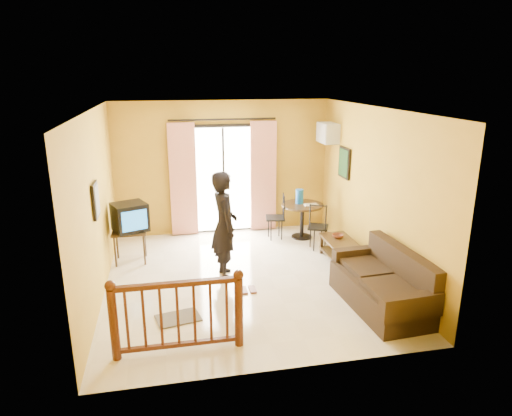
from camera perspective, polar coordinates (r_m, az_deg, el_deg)
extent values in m
plane|color=beige|center=(7.77, -1.49, -8.82)|extent=(5.00, 5.00, 0.00)
plane|color=white|center=(7.04, -1.66, 12.25)|extent=(5.00, 5.00, 0.00)
plane|color=#B78C23|center=(9.68, -4.14, 5.03)|extent=(4.50, 0.00, 4.50)
plane|color=#B78C23|center=(4.96, 3.45, -6.32)|extent=(4.50, 0.00, 4.50)
plane|color=#B78C23|center=(7.26, -19.36, 0.19)|extent=(0.00, 5.00, 5.00)
plane|color=#B78C23|center=(7.96, 14.60, 2.00)|extent=(0.00, 5.00, 5.00)
cube|color=black|center=(9.72, -4.10, 3.57)|extent=(1.34, 0.03, 2.34)
cube|color=white|center=(9.69, -4.07, 3.52)|extent=(1.20, 0.04, 2.20)
cube|color=black|center=(9.67, -4.05, 3.50)|extent=(0.04, 0.02, 2.20)
cube|color=beige|center=(9.56, -9.10, 3.48)|extent=(0.55, 0.08, 2.35)
cube|color=beige|center=(9.77, 0.92, 3.97)|extent=(0.55, 0.08, 2.35)
cylinder|color=black|center=(9.44, -4.19, 10.99)|extent=(2.20, 0.04, 0.04)
cube|color=black|center=(8.54, -15.56, -2.83)|extent=(0.60, 0.50, 0.04)
cylinder|color=black|center=(8.47, -17.19, -5.22)|extent=(0.04, 0.04, 0.58)
cylinder|color=black|center=(8.43, -13.79, -5.06)|extent=(0.04, 0.04, 0.58)
cylinder|color=black|center=(8.85, -16.96, -4.27)|extent=(0.04, 0.04, 0.58)
cylinder|color=black|center=(8.81, -13.71, -4.11)|extent=(0.04, 0.04, 0.58)
cube|color=black|center=(8.45, -15.50, -1.08)|extent=(0.71, 0.68, 0.50)
cube|color=blue|center=(8.22, -14.93, -1.54)|extent=(0.42, 0.18, 0.36)
cube|color=black|center=(7.02, -19.43, 0.93)|extent=(0.04, 0.42, 0.52)
cube|color=#5E5A50|center=(7.02, -19.23, 0.94)|extent=(0.01, 0.34, 0.44)
cylinder|color=black|center=(9.45, 5.83, 0.36)|extent=(0.87, 0.87, 0.04)
cylinder|color=black|center=(9.56, 5.77, -1.67)|extent=(0.08, 0.08, 0.70)
cylinder|color=black|center=(9.67, 5.71, -3.57)|extent=(0.42, 0.42, 0.03)
cylinder|color=#1356B2|center=(9.46, 5.46, 1.46)|extent=(0.16, 0.16, 0.30)
cube|color=beige|center=(9.40, 6.87, 0.41)|extent=(0.28, 0.18, 0.02)
cube|color=beige|center=(9.53, 9.00, 9.26)|extent=(0.30, 0.60, 0.40)
cube|color=gray|center=(9.48, 8.13, 9.25)|extent=(0.02, 0.56, 0.36)
cube|color=black|center=(9.05, 10.99, 5.57)|extent=(0.04, 0.50, 0.60)
cube|color=black|center=(9.05, 10.84, 5.57)|extent=(0.01, 0.42, 0.52)
cube|color=black|center=(8.46, 10.45, -4.08)|extent=(0.51, 0.91, 0.04)
cube|color=black|center=(8.56, 10.36, -5.73)|extent=(0.47, 0.87, 0.03)
cube|color=black|center=(8.11, 10.10, -6.45)|extent=(0.05, 0.05, 0.39)
cube|color=black|center=(8.26, 12.73, -6.17)|extent=(0.05, 0.05, 0.39)
cube|color=black|center=(8.82, 8.19, -4.46)|extent=(0.05, 0.05, 0.39)
cube|color=black|center=(8.95, 10.65, -4.24)|extent=(0.05, 0.05, 0.39)
imported|color=#592B1E|center=(8.55, 10.18, -3.47)|extent=(0.23, 0.23, 0.07)
cube|color=black|center=(7.06, 15.26, -10.24)|extent=(0.96, 1.76, 0.43)
cube|color=black|center=(7.05, 17.85, -7.16)|extent=(0.30, 1.72, 0.59)
cube|color=black|center=(6.31, 18.82, -11.54)|extent=(0.86, 0.23, 0.32)
cube|color=black|center=(7.65, 12.64, -5.99)|extent=(0.86, 0.23, 0.32)
cube|color=black|center=(6.63, 16.45, -9.78)|extent=(0.63, 0.73, 0.11)
cube|color=black|center=(7.24, 13.72, -7.29)|extent=(0.63, 0.73, 0.11)
imported|color=black|center=(7.55, -3.98, -2.17)|extent=(0.50, 0.70, 1.82)
cylinder|color=#471E0F|center=(5.82, -17.34, -13.79)|extent=(0.11, 0.11, 0.92)
cylinder|color=#471E0F|center=(5.83, -2.16, -12.91)|extent=(0.11, 0.11, 0.92)
sphere|color=#471E0F|center=(5.59, -17.79, -9.26)|extent=(0.13, 0.13, 0.13)
sphere|color=#471E0F|center=(5.60, -2.22, -8.36)|extent=(0.13, 0.13, 0.13)
cube|color=#471E0F|center=(5.56, -9.96, -9.35)|extent=(1.55, 0.08, 0.06)
cube|color=#471E0F|center=(5.96, -9.55, -16.46)|extent=(1.55, 0.06, 0.05)
cube|color=#514B41|center=(6.70, -9.69, -13.39)|extent=(0.67, 0.52, 0.02)
cube|color=#592B1E|center=(7.35, -1.54, -10.24)|extent=(0.10, 0.25, 0.03)
cube|color=#592B1E|center=(7.37, -0.45, -10.15)|extent=(0.10, 0.25, 0.03)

